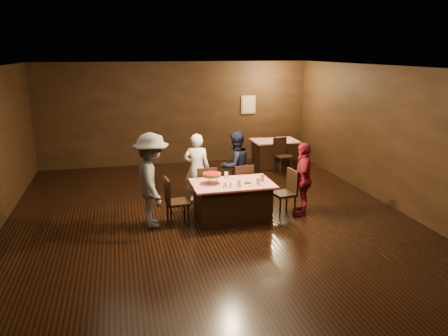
{
  "coord_description": "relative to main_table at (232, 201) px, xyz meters",
  "views": [
    {
      "loc": [
        -1.68,
        -7.83,
        3.3
      ],
      "look_at": [
        0.33,
        0.45,
        1.0
      ],
      "focal_mm": 35.0,
      "sensor_mm": 36.0,
      "label": 1
    }
  ],
  "objects": [
    {
      "name": "glass_amber",
      "position": [
        0.6,
        -0.05,
        0.46
      ],
      "size": [
        0.08,
        0.08,
        0.14
      ],
      "primitive_type": "cylinder",
      "color": "#BF7F26",
      "rests_on": "main_table"
    },
    {
      "name": "plate_with_slice",
      "position": [
        0.25,
        -0.18,
        0.41
      ],
      "size": [
        0.25,
        0.25,
        0.06
      ],
      "color": "white",
      "rests_on": "main_table"
    },
    {
      "name": "chair_end_left",
      "position": [
        -1.1,
        0.0,
        0.09
      ],
      "size": [
        0.45,
        0.45,
        0.95
      ],
      "primitive_type": "cube",
      "rotation": [
        0.0,
        0.0,
        1.65
      ],
      "color": "black",
      "rests_on": "ground"
    },
    {
      "name": "plate_empty",
      "position": [
        0.55,
        0.15,
        0.39
      ],
      "size": [
        0.25,
        0.25,
        0.01
      ],
      "primitive_type": "cylinder",
      "color": "white",
      "rests_on": "main_table"
    },
    {
      "name": "room",
      "position": [
        -0.43,
        -0.15,
        1.75
      ],
      "size": [
        10.0,
        10.04,
        3.02
      ],
      "color": "black",
      "rests_on": "ground"
    },
    {
      "name": "chair_far_left",
      "position": [
        -0.4,
        0.75,
        0.09
      ],
      "size": [
        0.43,
        0.43,
        0.95
      ],
      "primitive_type": "cube",
      "rotation": [
        0.0,
        0.0,
        3.17
      ],
      "color": "black",
      "rests_on": "ground"
    },
    {
      "name": "diner_red_shirt",
      "position": [
        1.49,
        -0.06,
        0.38
      ],
      "size": [
        0.7,
        0.96,
        1.52
      ],
      "primitive_type": "imported",
      "rotation": [
        0.0,
        0.0,
        -1.99
      ],
      "color": "maroon",
      "rests_on": "ground"
    },
    {
      "name": "napkin_center",
      "position": [
        0.3,
        0.0,
        0.39
      ],
      "size": [
        0.19,
        0.19,
        0.01
      ],
      "primitive_type": "cube",
      "rotation": [
        0.0,
        0.0,
        0.21
      ],
      "color": "white",
      "rests_on": "main_table"
    },
    {
      "name": "glass_front_left",
      "position": [
        0.05,
        -0.3,
        0.46
      ],
      "size": [
        0.08,
        0.08,
        0.14
      ],
      "primitive_type": "cylinder",
      "color": "silver",
      "rests_on": "main_table"
    },
    {
      "name": "chair_far_right",
      "position": [
        0.4,
        0.75,
        0.09
      ],
      "size": [
        0.45,
        0.45,
        0.95
      ],
      "primitive_type": "cube",
      "rotation": [
        0.0,
        0.0,
        3.22
      ],
      "color": "black",
      "rests_on": "ground"
    },
    {
      "name": "glass_back",
      "position": [
        -0.05,
        0.3,
        0.46
      ],
      "size": [
        0.08,
        0.08,
        0.14
      ],
      "primitive_type": "cylinder",
      "color": "silver",
      "rests_on": "main_table"
    },
    {
      "name": "chair_end_right",
      "position": [
        1.1,
        0.0,
        0.09
      ],
      "size": [
        0.47,
        0.47,
        0.95
      ],
      "primitive_type": "cube",
      "rotation": [
        0.0,
        0.0,
        -1.43
      ],
      "color": "black",
      "rests_on": "ground"
    },
    {
      "name": "pizza_stand",
      "position": [
        -0.4,
        0.05,
        0.57
      ],
      "size": [
        0.38,
        0.38,
        0.22
      ],
      "color": "black",
      "rests_on": "main_table"
    },
    {
      "name": "diner_grey_knit",
      "position": [
        -1.57,
        0.06,
        0.53
      ],
      "size": [
        0.73,
        1.21,
        1.83
      ],
      "primitive_type": "imported",
      "rotation": [
        0.0,
        0.0,
        1.62
      ],
      "color": "slate",
      "rests_on": "ground"
    },
    {
      "name": "main_table",
      "position": [
        0.0,
        0.0,
        0.0
      ],
      "size": [
        1.6,
        1.0,
        0.77
      ],
      "primitive_type": "cube",
      "color": "red",
      "rests_on": "ground"
    },
    {
      "name": "chair_back_far",
      "position": [
        2.28,
        4.42,
        0.09
      ],
      "size": [
        0.45,
        0.45,
        0.95
      ],
      "primitive_type": "cube",
      "rotation": [
        0.0,
        0.0,
        3.06
      ],
      "color": "black",
      "rests_on": "ground"
    },
    {
      "name": "diner_white_jacket",
      "position": [
        -0.5,
        1.2,
        0.4
      ],
      "size": [
        0.64,
        0.5,
        1.56
      ],
      "primitive_type": "imported",
      "rotation": [
        0.0,
        0.0,
        2.89
      ],
      "color": "white",
      "rests_on": "ground"
    },
    {
      "name": "napkin_left",
      "position": [
        -0.15,
        -0.05,
        0.39
      ],
      "size": [
        0.21,
        0.21,
        0.01
      ],
      "primitive_type": "cube",
      "rotation": [
        0.0,
        0.0,
        -0.35
      ],
      "color": "white",
      "rests_on": "main_table"
    },
    {
      "name": "glass_front_right",
      "position": [
        0.45,
        -0.25,
        0.46
      ],
      "size": [
        0.08,
        0.08,
        0.14
      ],
      "primitive_type": "cylinder",
      "color": "silver",
      "rests_on": "main_table"
    },
    {
      "name": "condiments",
      "position": [
        -0.18,
        -0.28,
        0.43
      ],
      "size": [
        0.17,
        0.1,
        0.09
      ],
      "color": "silver",
      "rests_on": "main_table"
    },
    {
      "name": "chair_back_near",
      "position": [
        2.28,
        3.12,
        0.09
      ],
      "size": [
        0.49,
        0.49,
        0.95
      ],
      "primitive_type": "cube",
      "rotation": [
        0.0,
        0.0,
        0.18
      ],
      "color": "black",
      "rests_on": "ground"
    },
    {
      "name": "diner_navy_hoodie",
      "position": [
        0.37,
        1.15,
        0.41
      ],
      "size": [
        0.94,
        0.85,
        1.58
      ],
      "primitive_type": "imported",
      "rotation": [
        0.0,
        0.0,
        3.53
      ],
      "color": "black",
      "rests_on": "ground"
    },
    {
      "name": "back_table",
      "position": [
        2.28,
        3.82,
        0.0
      ],
      "size": [
        1.3,
        0.9,
        0.77
      ],
      "primitive_type": "cube",
      "color": "red",
      "rests_on": "ground"
    }
  ]
}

